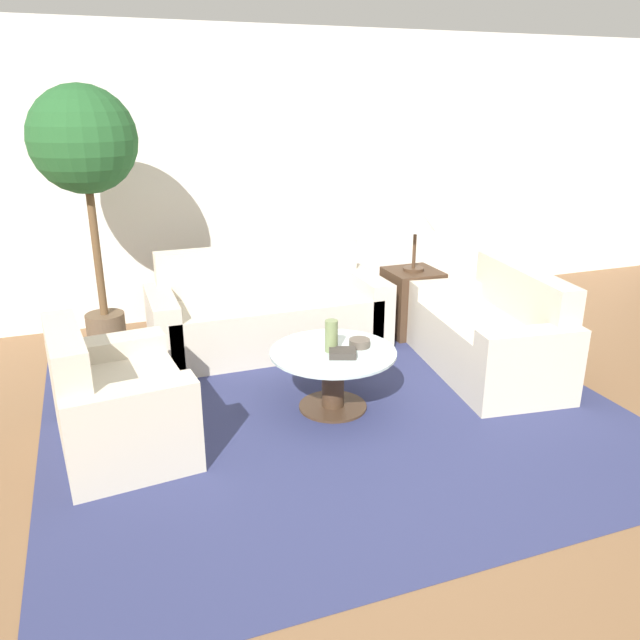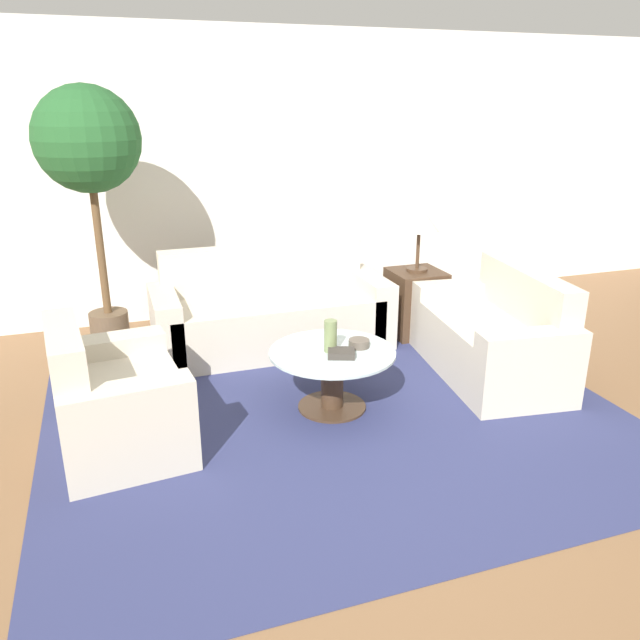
% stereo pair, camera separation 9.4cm
% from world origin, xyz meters
% --- Properties ---
extents(ground_plane, '(14.00, 14.00, 0.00)m').
position_xyz_m(ground_plane, '(0.00, 0.00, 0.00)').
color(ground_plane, brown).
extents(wall_back, '(10.00, 0.06, 2.60)m').
position_xyz_m(wall_back, '(0.00, 2.98, 1.30)').
color(wall_back, white).
rests_on(wall_back, ground_plane).
extents(rug, '(3.70, 3.36, 0.01)m').
position_xyz_m(rug, '(-0.11, 0.72, 0.00)').
color(rug, navy).
rests_on(rug, ground_plane).
extents(sofa_main, '(1.92, 0.77, 0.82)m').
position_xyz_m(sofa_main, '(-0.21, 1.97, 0.28)').
color(sofa_main, beige).
rests_on(sofa_main, ground_plane).
extents(armchair, '(0.80, 1.05, 0.79)m').
position_xyz_m(armchair, '(-1.52, 0.69, 0.28)').
color(armchair, beige).
rests_on(armchair, ground_plane).
extents(loveseat, '(0.90, 1.47, 0.80)m').
position_xyz_m(loveseat, '(1.26, 0.86, 0.28)').
color(loveseat, beige).
rests_on(loveseat, ground_plane).
extents(coffee_table, '(0.84, 0.84, 0.42)m').
position_xyz_m(coffee_table, '(-0.11, 0.72, 0.27)').
color(coffee_table, '#422D1E').
rests_on(coffee_table, ground_plane).
extents(side_table, '(0.44, 0.44, 0.58)m').
position_xyz_m(side_table, '(1.07, 1.82, 0.29)').
color(side_table, '#422D1E').
rests_on(side_table, ground_plane).
extents(table_lamp, '(0.33, 0.33, 0.56)m').
position_xyz_m(table_lamp, '(1.07, 1.82, 1.01)').
color(table_lamp, '#422D1E').
rests_on(table_lamp, side_table).
extents(potted_plant, '(0.77, 0.77, 2.09)m').
position_xyz_m(potted_plant, '(-1.49, 2.16, 1.59)').
color(potted_plant, brown).
rests_on(potted_plant, ground_plane).
extents(vase, '(0.08, 0.08, 0.21)m').
position_xyz_m(vase, '(-0.12, 0.72, 0.52)').
color(vase, '#6B7A4C').
rests_on(vase, coffee_table).
extents(bowl, '(0.14, 0.14, 0.05)m').
position_xyz_m(bowl, '(0.08, 0.73, 0.44)').
color(bowl, brown).
rests_on(bowl, coffee_table).
extents(book_stack, '(0.21, 0.19, 0.04)m').
position_xyz_m(book_stack, '(-0.09, 0.61, 0.44)').
color(book_stack, '#38332D').
rests_on(book_stack, coffee_table).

